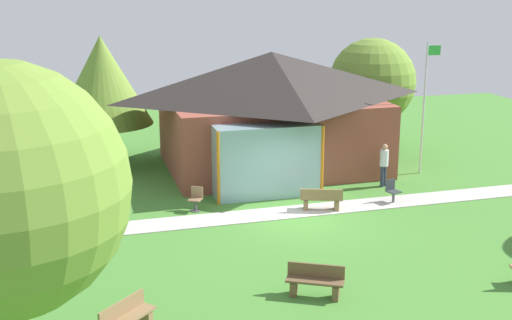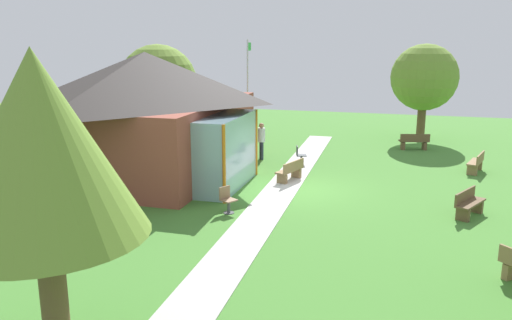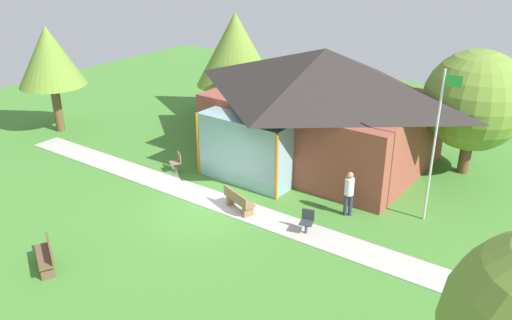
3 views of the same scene
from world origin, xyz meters
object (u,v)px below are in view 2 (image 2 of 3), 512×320
flagpole (248,89)px  bench_front_center (469,204)px  patio_chair_lawn_spare (300,156)px  tree_behind_pavilion_right (158,84)px  bench_front_right (476,163)px  visitor_near_flagpole (261,138)px  tree_west_hedge (39,147)px  bench_rear_near_path (290,171)px  tree_far_east (424,78)px  pavilion (150,111)px  patio_chair_west (227,200)px  bench_lawn_far_right (414,142)px

flagpole → bench_front_center: (-8.37, -9.87, -2.66)m
patio_chair_lawn_spare → tree_behind_pavilion_right: size_ratio=0.16×
bench_front_right → visitor_near_flagpole: size_ratio=0.90×
patio_chair_lawn_spare → tree_west_hedge: tree_west_hedge is taller
bench_front_center → bench_front_right: (6.08, -0.97, 0.00)m
bench_rear_near_path → bench_front_center: same height
patio_chair_lawn_spare → tree_far_east: bearing=128.7°
pavilion → bench_front_center: (-2.43, -12.38, -2.22)m
bench_rear_near_path → patio_chair_west: 4.47m
bench_rear_near_path → visitor_near_flagpole: bearing=50.9°
bench_front_center → tree_west_hedge: (-10.28, 7.64, 3.48)m
flagpole → bench_lawn_far_right: (1.87, -8.37, -2.66)m
bench_front_center → tree_behind_pavilion_right: (8.24, 14.84, 2.82)m
tree_west_hedge → bench_lawn_far_right: bearing=-16.6°
pavilion → patio_chair_west: pavilion is taller
flagpole → patio_chair_west: 10.74m
bench_front_right → bench_lawn_far_right: size_ratio=1.00×
bench_lawn_far_right → patio_chair_lawn_spare: 6.98m
bench_front_center → visitor_near_flagpole: (5.96, 8.49, 0.62)m
pavilion → patio_chair_lawn_spare: 6.92m
bench_rear_near_path → patio_chair_lawn_spare: size_ratio=1.82×
bench_lawn_far_right → tree_behind_pavilion_right: (-2.00, 13.34, 2.82)m
tree_behind_pavilion_right → bench_front_center: bearing=-119.0°
pavilion → patio_chair_west: bearing=-131.0°
bench_lawn_far_right → tree_behind_pavilion_right: tree_behind_pavilion_right is taller
bench_front_right → patio_chair_lawn_spare: size_ratio=1.82×
flagpole → tree_behind_pavilion_right: flagpole is taller
bench_front_right → tree_far_east: bearing=33.3°
tree_west_hedge → bench_rear_near_path: bearing=-5.7°
tree_behind_pavilion_right → flagpole: bearing=-88.6°
flagpole → bench_front_center: size_ratio=3.62×
tree_far_east → flagpole: bearing=119.1°
pavilion → bench_front_right: (3.65, -13.34, -2.22)m
tree_west_hedge → patio_chair_lawn_spare: bearing=-4.0°
patio_chair_lawn_spare → tree_west_hedge: size_ratio=0.16×
flagpole → tree_west_hedge: flagpole is taller
pavilion → tree_west_hedge: bearing=-159.5°
flagpole → visitor_near_flagpole: size_ratio=3.19×
bench_front_center → tree_far_east: bearing=-147.5°
tree_west_hedge → tree_behind_pavilion_right: bearing=21.3°
pavilion → patio_chair_lawn_spare: bearing=-63.1°
patio_chair_lawn_spare → bench_front_center: bearing=33.8°
bench_front_right → patio_chair_west: bearing=149.8°
flagpole → tree_west_hedge: size_ratio=1.03×
bench_front_right → tree_far_east: tree_far_east is taller
bench_front_center → patio_chair_west: (-1.78, 7.53, 0.01)m
pavilion → tree_behind_pavilion_right: 6.34m
flagpole → bench_rear_near_path: 7.31m
bench_front_right → tree_far_east: 8.06m
flagpole → patio_chair_lawn_spare: (-2.97, -3.34, -2.65)m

